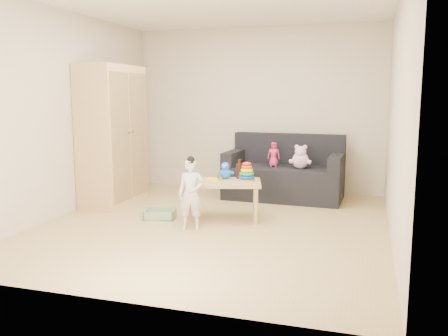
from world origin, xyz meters
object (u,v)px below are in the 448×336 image
(wardrobe, at_px, (113,136))
(sofa, at_px, (283,183))
(toddler, at_px, (191,195))
(play_table, at_px, (223,200))

(wardrobe, xyz_separation_m, sofa, (2.27, 1.00, -0.73))
(wardrobe, distance_m, sofa, 2.58)
(sofa, height_order, toddler, toddler)
(wardrobe, relative_size, toddler, 2.42)
(sofa, bearing_deg, play_table, -107.50)
(sofa, height_order, play_table, play_table)
(wardrobe, height_order, play_table, wardrobe)
(sofa, xyz_separation_m, toddler, (-0.74, -1.92, 0.16))
(toddler, bearing_deg, sofa, 54.79)
(wardrobe, height_order, sofa, wardrobe)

